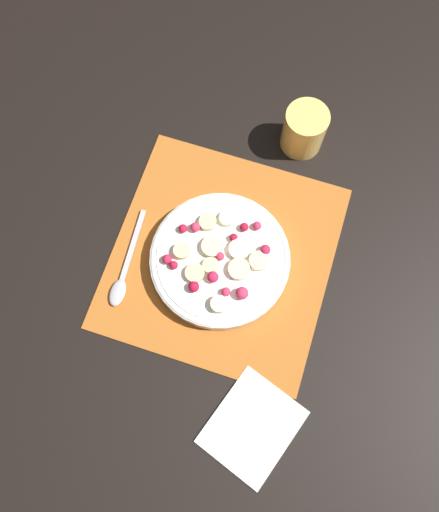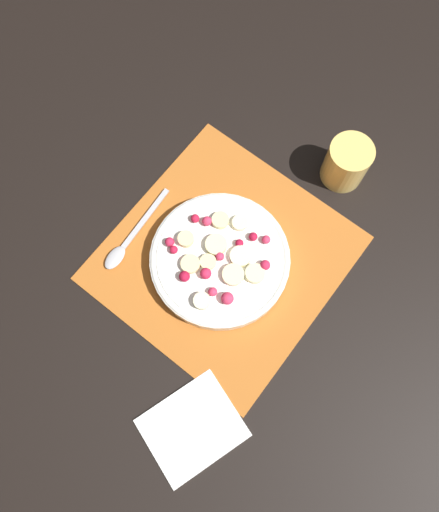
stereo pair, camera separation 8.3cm
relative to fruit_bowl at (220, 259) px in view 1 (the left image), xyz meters
The scene contains 6 objects.
ground_plane 0.03m from the fruit_bowl, behind, with size 3.00×3.00×0.00m, color black.
placemat 0.02m from the fruit_bowl, behind, with size 0.38×0.37×0.01m.
fruit_bowl is the anchor object (origin of this frame).
spoon 0.17m from the fruit_bowl, 63.05° to the right, with size 0.18×0.03×0.01m.
drinking_glass 0.28m from the fruit_bowl, 165.21° to the left, with size 0.08×0.08×0.09m.
napkin 0.28m from the fruit_bowl, 28.81° to the left, with size 0.18×0.16×0.01m.
Camera 1 is at (0.24, 0.07, 0.83)m, focal length 35.00 mm.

